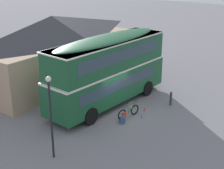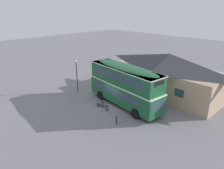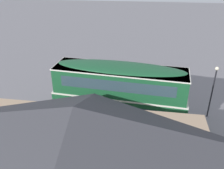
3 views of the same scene
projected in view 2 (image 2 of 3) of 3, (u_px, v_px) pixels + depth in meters
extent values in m
plane|color=slate|center=(111.00, 107.00, 24.11)|extent=(120.00, 120.00, 0.00)
cylinder|color=black|center=(151.00, 107.00, 22.78)|extent=(1.12, 0.39, 1.10)
cylinder|color=black|center=(136.00, 114.00, 21.38)|extent=(1.12, 0.39, 1.10)
cylinder|color=black|center=(115.00, 91.00, 27.21)|extent=(1.12, 0.39, 1.10)
cylinder|color=black|center=(101.00, 95.00, 25.81)|extent=(1.12, 0.39, 1.10)
cube|color=#19512D|center=(125.00, 93.00, 23.95)|extent=(10.02, 3.47, 2.10)
cube|color=white|center=(125.00, 84.00, 23.57)|extent=(10.05, 3.49, 0.12)
cube|color=#19512D|center=(125.00, 76.00, 23.22)|extent=(9.73, 3.39, 1.90)
ellipsoid|color=#19512D|center=(125.00, 67.00, 22.86)|extent=(9.53, 3.32, 0.36)
cube|color=#2D424C|center=(158.00, 106.00, 20.31)|extent=(0.26, 2.05, 0.90)
cube|color=black|center=(159.00, 83.00, 19.58)|extent=(0.20, 1.37, 0.44)
cube|color=#2D424C|center=(115.00, 93.00, 23.26)|extent=(7.63, 0.80, 0.76)
cube|color=#2D424C|center=(117.00, 77.00, 22.46)|extent=(8.02, 0.84, 0.80)
cube|color=#2D424C|center=(131.00, 88.00, 24.72)|extent=(7.63, 0.80, 0.76)
cube|color=#2D424C|center=(133.00, 73.00, 23.89)|extent=(8.02, 0.84, 0.80)
cube|color=white|center=(125.00, 68.00, 22.90)|extent=(9.83, 3.48, 0.08)
torus|color=black|center=(107.00, 108.00, 23.08)|extent=(0.68, 0.26, 0.68)
torus|color=black|center=(102.00, 104.00, 23.98)|extent=(0.68, 0.26, 0.68)
cylinder|color=#B2B2B7|center=(107.00, 108.00, 23.08)|extent=(0.08, 0.11, 0.05)
cylinder|color=#B2B2B7|center=(102.00, 104.00, 23.98)|extent=(0.08, 0.11, 0.05)
cylinder|color=#2D6B38|center=(105.00, 104.00, 23.22)|extent=(0.49, 0.17, 0.70)
cylinder|color=#2D6B38|center=(105.00, 101.00, 23.16)|extent=(0.60, 0.20, 0.05)
cylinder|color=#2D6B38|center=(104.00, 103.00, 23.47)|extent=(0.18, 0.08, 0.70)
cylinder|color=#2D6B38|center=(103.00, 105.00, 23.76)|extent=(0.56, 0.18, 0.09)
cylinder|color=#2D6B38|center=(103.00, 102.00, 23.69)|extent=(0.44, 0.15, 0.65)
cylinder|color=#2D6B38|center=(107.00, 105.00, 23.00)|extent=(0.10, 0.06, 0.62)
cylinder|color=black|center=(106.00, 102.00, 22.89)|extent=(0.15, 0.45, 0.03)
ellipsoid|color=black|center=(104.00, 100.00, 23.41)|extent=(0.28, 0.17, 0.06)
cube|color=red|center=(101.00, 104.00, 23.88)|extent=(0.31, 0.21, 0.32)
cylinder|color=silver|center=(105.00, 104.00, 23.22)|extent=(0.07, 0.07, 0.18)
cube|color=#2D4C7A|center=(98.00, 105.00, 24.10)|extent=(0.37, 0.36, 0.45)
ellipsoid|color=#2D4C7A|center=(98.00, 103.00, 24.02)|extent=(0.36, 0.34, 0.10)
cube|color=navy|center=(98.00, 106.00, 24.00)|extent=(0.20, 0.13, 0.16)
cylinder|color=black|center=(99.00, 104.00, 24.20)|extent=(0.05, 0.05, 0.36)
cylinder|color=black|center=(98.00, 104.00, 24.24)|extent=(0.05, 0.05, 0.36)
cylinder|color=#338CBF|center=(101.00, 111.00, 22.87)|extent=(0.07, 0.07, 0.19)
cylinder|color=black|center=(101.00, 110.00, 22.83)|extent=(0.04, 0.04, 0.03)
cylinder|color=#D84C33|center=(110.00, 113.00, 22.45)|extent=(0.08, 0.08, 0.18)
cylinder|color=black|center=(110.00, 112.00, 22.41)|extent=(0.05, 0.05, 0.03)
cube|color=tan|center=(167.00, 81.00, 27.12)|extent=(13.62, 6.25, 3.55)
pyramid|color=#38383D|center=(169.00, 61.00, 26.18)|extent=(14.03, 6.66, 1.78)
cube|color=#3D2319|center=(153.00, 92.00, 25.47)|extent=(1.10, 0.07, 2.10)
cube|color=#2D424C|center=(133.00, 78.00, 27.44)|extent=(1.10, 0.07, 0.90)
cube|color=#2D424C|center=(179.00, 93.00, 22.86)|extent=(1.10, 0.07, 0.90)
cylinder|color=black|center=(77.00, 78.00, 27.45)|extent=(0.11, 0.11, 4.14)
sphere|color=#F2E5BF|center=(76.00, 61.00, 26.68)|extent=(0.28, 0.28, 0.28)
cylinder|color=#333338|center=(116.00, 120.00, 20.39)|extent=(0.16, 0.16, 0.85)
sphere|color=#333338|center=(116.00, 116.00, 20.23)|extent=(0.16, 0.16, 0.16)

